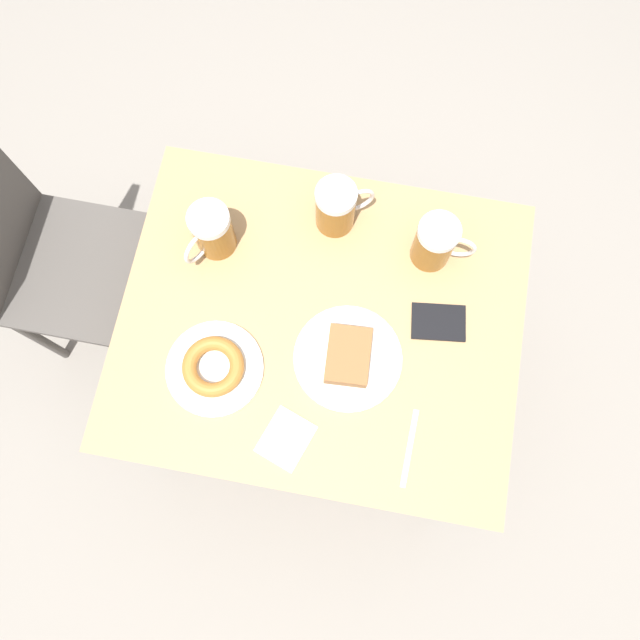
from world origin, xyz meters
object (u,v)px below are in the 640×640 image
object	(u,v)px
beer_mug_right	(212,231)
napkin_folded	(286,439)
plate_with_donut	(214,367)
fork	(409,448)
chair	(34,252)
beer_mug_center	(436,243)
passport_near_edge	(438,322)
plate_with_cake	(348,357)
beer_mug_left	(337,207)

from	to	relation	value
beer_mug_right	napkin_folded	size ratio (longest dim) A/B	1.01
plate_with_donut	beer_mug_right	size ratio (longest dim) A/B	1.55
beer_mug_right	fork	size ratio (longest dim) A/B	0.83
beer_mug_right	napkin_folded	distance (m)	0.50
chair	beer_mug_center	distance (m)	1.06
beer_mug_right	passport_near_edge	size ratio (longest dim) A/B	1.06
fork	plate_with_donut	bearing A→B (deg)	78.27
plate_with_cake	plate_with_donut	size ratio (longest dim) A/B	1.12
beer_mug_center	passport_near_edge	distance (m)	0.18
chair	beer_mug_left	world-z (taller)	chair
chair	beer_mug_right	size ratio (longest dim) A/B	6.21
beer_mug_right	napkin_folded	world-z (taller)	beer_mug_right
plate_with_cake	napkin_folded	distance (m)	0.23
plate_with_donut	beer_mug_right	bearing A→B (deg)	12.24
plate_with_cake	beer_mug_left	size ratio (longest dim) A/B	1.74
plate_with_donut	beer_mug_right	world-z (taller)	beer_mug_right
plate_with_donut	beer_mug_left	size ratio (longest dim) A/B	1.55
chair	plate_with_donut	size ratio (longest dim) A/B	3.99
chair	fork	bearing A→B (deg)	-107.89
plate_with_cake	napkin_folded	size ratio (longest dim) A/B	1.75
beer_mug_left	beer_mug_center	size ratio (longest dim) A/B	0.99
chair	beer_mug_left	size ratio (longest dim) A/B	6.21
fork	passport_near_edge	distance (m)	0.30
beer_mug_left	fork	distance (m)	0.58
plate_with_cake	beer_mug_left	xyz separation A→B (m)	(0.34, 0.09, 0.06)
chair	beer_mug_center	xyz separation A→B (m)	(0.12, -1.03, 0.23)
plate_with_donut	napkin_folded	xyz separation A→B (m)	(-0.13, -0.19, -0.01)
plate_with_donut	fork	world-z (taller)	plate_with_donut
napkin_folded	fork	bearing A→B (deg)	-83.79
beer_mug_center	passport_near_edge	world-z (taller)	beer_mug_center
beer_mug_center	fork	size ratio (longest dim) A/B	0.84
chair	napkin_folded	xyz separation A→B (m)	(-0.38, -0.78, 0.16)
plate_with_donut	passport_near_edge	distance (m)	0.53
beer_mug_right	fork	distance (m)	0.67
beer_mug_center	beer_mug_right	bearing A→B (deg)	97.29
beer_mug_left	plate_with_donut	bearing A→B (deg)	153.45
beer_mug_left	fork	size ratio (longest dim) A/B	0.83
beer_mug_right	passport_near_edge	distance (m)	0.57
chair	napkin_folded	bearing A→B (deg)	-115.48
chair	beer_mug_center	bearing A→B (deg)	-83.05
beer_mug_center	passport_near_edge	bearing A→B (deg)	-166.28
beer_mug_left	napkin_folded	bearing A→B (deg)	178.18
fork	passport_near_edge	size ratio (longest dim) A/B	1.28
fork	beer_mug_left	bearing A→B (deg)	26.49
plate_with_cake	plate_with_donut	xyz separation A→B (m)	(-0.08, 0.30, 0.00)
napkin_folded	beer_mug_left	bearing A→B (deg)	-1.82
fork	passport_near_edge	xyz separation A→B (m)	(0.30, -0.03, 0.00)
plate_with_donut	beer_mug_right	distance (m)	0.31
beer_mug_right	plate_with_donut	bearing A→B (deg)	-167.76
chair	plate_with_cake	xyz separation A→B (m)	(-0.17, -0.88, 0.17)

